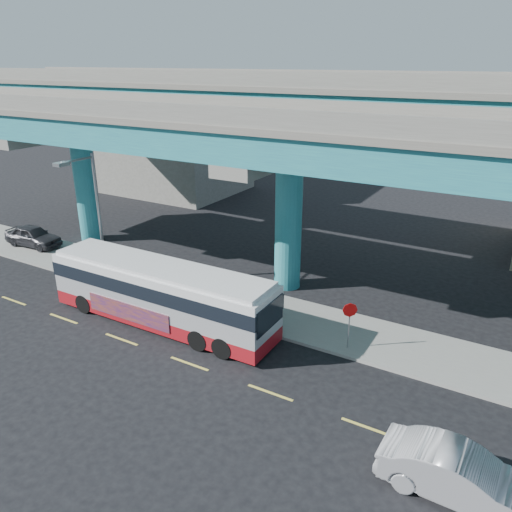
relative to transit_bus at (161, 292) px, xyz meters
The scene contains 10 objects.
ground 4.23m from the transit_bus, 30.24° to the right, with size 120.00×120.00×0.00m, color black.
sidewalk 5.14m from the transit_bus, 46.72° to the left, with size 70.00×4.00×0.15m, color gray.
lane_markings 4.38m from the transit_bus, 33.93° to the right, with size 58.00×0.12×0.01m.
viaduct 10.84m from the transit_bus, 64.96° to the left, with size 52.00×12.40×11.70m.
building_concrete 27.78m from the transit_bus, 127.07° to the left, with size 12.00×10.00×9.00m, color gray.
transit_bus is the anchor object (origin of this frame).
sedan 15.13m from the transit_bus, 14.52° to the right, with size 4.82×1.76×1.58m, color #A4A4A8.
parked_car 15.27m from the transit_bus, 165.71° to the left, with size 4.34×2.02×1.44m, color #2C2C31.
street_lamp 7.02m from the transit_bus, 166.00° to the left, with size 0.50×2.45×7.47m.
stop_sign 9.13m from the transit_bus, 14.14° to the left, with size 0.57×0.41×2.24m.
Camera 1 is at (11.76, -14.70, 12.28)m, focal length 35.00 mm.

